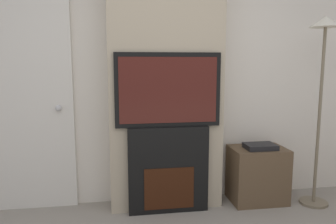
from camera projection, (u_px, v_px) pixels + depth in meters
The scene contains 7 objects.
wall_back at pixel (163, 68), 3.27m from camera, with size 6.00×0.06×2.70m.
chimney_breast at pixel (166, 69), 3.09m from camera, with size 1.07×0.30×2.70m.
fireplace at pixel (168, 169), 3.09m from camera, with size 0.75×0.15×0.82m.
television at pixel (168, 90), 2.97m from camera, with size 0.97×0.07×0.68m.
floor_lamp at pixel (323, 65), 3.09m from camera, with size 0.29×0.29×1.83m.
media_stand at pixel (257, 174), 3.33m from camera, with size 0.55×0.39×0.61m.
entry_door at pixel (25, 104), 3.06m from camera, with size 0.88×0.09×2.05m.
Camera 1 is at (-0.46, -1.23, 1.40)m, focal length 35.00 mm.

